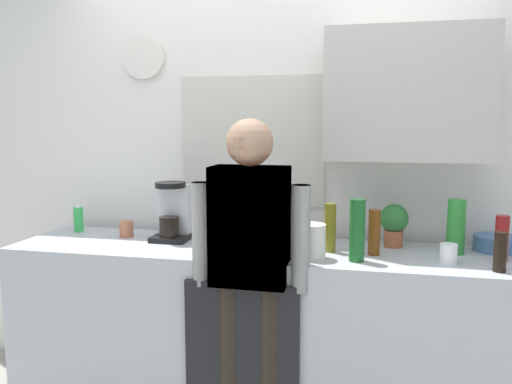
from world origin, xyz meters
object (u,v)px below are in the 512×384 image
Objects in this scene: person_at_sink at (250,257)px; cup_white_mug at (449,254)px; bottle_dark_sauce at (500,252)px; potted_plant at (394,222)px; storage_canister at (311,241)px; bottle_green_wine at (357,230)px; coffee_maker at (173,214)px; cup_terracotta_mug at (126,229)px; mixing_bowl at (496,243)px; bottle_clear_soda at (456,226)px; person_guest at (250,257)px; bottle_red_vinegar at (502,238)px; bottle_amber_beer at (374,232)px; dish_soap at (79,219)px; bottle_olive_oil at (330,228)px.

cup_white_mug is at bearing 16.91° from person_at_sink.
bottle_dark_sauce is 0.59m from potted_plant.
bottle_green_wine is at bearing -1.37° from storage_canister.
coffee_maker is 3.59× the size of cup_terracotta_mug.
mixing_bowl is at bearing 3.05° from cup_terracotta_mug.
bottle_clear_soda is at bearing 19.60° from storage_canister.
storage_canister is 0.11× the size of person_guest.
bottle_clear_soda is 0.22m from bottle_red_vinegar.
storage_canister is at bearing -155.40° from bottle_amber_beer.
potted_plant is at bearing 62.79° from bottle_amber_beer.
storage_canister is at bearing 176.74° from bottle_dark_sauce.
bottle_amber_beer is 1.76m from dish_soap.
person_guest is (-0.27, -0.15, -0.06)m from storage_canister.
person_at_sink reaches higher than potted_plant.
potted_plant is (0.10, 0.20, 0.02)m from bottle_amber_beer.
mixing_bowl is at bearing 19.60° from bottle_amber_beer.
person_at_sink is (0.54, -0.40, -0.12)m from coffee_maker.
cup_white_mug is 0.93m from person_guest.
bottle_red_vinegar is at bearing 9.99° from storage_canister.
cup_white_mug is at bearing -15.43° from bottle_amber_beer.
coffee_maker reaches higher than bottle_green_wine.
bottle_amber_beer is at bearing 24.60° from storage_canister.
bottle_red_vinegar is (1.71, -0.09, -0.04)m from coffee_maker.
bottle_amber_beer reaches higher than storage_canister.
bottle_green_wine is at bearing -173.60° from cup_white_mug.
storage_canister is at bearing 33.83° from person_at_sink.
dish_soap is at bearing -179.05° from mixing_bowl.
dish_soap is at bearing 169.10° from bottle_green_wine.
person_guest is (-0.97, -0.40, -0.11)m from bottle_clear_soda.
storage_canister is at bearing -12.29° from dish_soap.
coffee_maker is 0.90m from bottle_olive_oil.
bottle_dark_sauce is 0.79m from bottle_olive_oil.
bottle_red_vinegar is 0.70m from bottle_green_wine.
bottle_green_wine is 0.79m from mixing_bowl.
mixing_bowl is at bearing 0.95° from dish_soap.
bottle_olive_oil is at bearing 63.66° from storage_canister.
bottle_clear_soda is at bearing 115.88° from bottle_dark_sauce.
person_at_sink reaches higher than storage_canister.
dish_soap is (-0.64, 0.07, -0.07)m from coffee_maker.
bottle_olive_oil reaches higher than cup_white_mug.
bottle_amber_beer reaches higher than bottle_dark_sauce.
dish_soap reaches higher than storage_canister.
person_guest is at bearing -165.24° from bottle_red_vinegar.
bottle_clear_soda reaches higher than mixing_bowl.
person_at_sink reaches higher than bottle_red_vinegar.
bottle_green_wine reaches higher than dish_soap.
coffee_maker is 0.21× the size of person_guest.
bottle_clear_soda is 1.12× the size of bottle_olive_oil.
mixing_bowl is 1.22× the size of dish_soap.
cup_white_mug is (1.75, -0.21, 0.00)m from cup_terracotta_mug.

